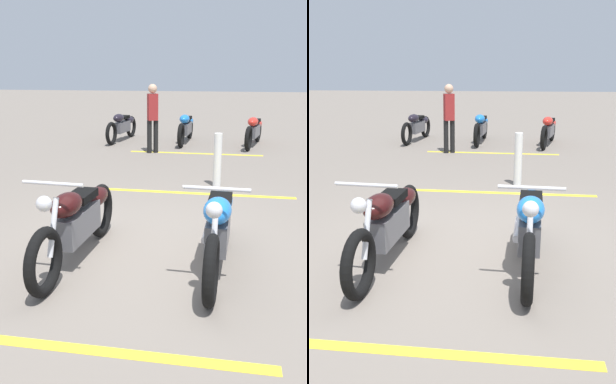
% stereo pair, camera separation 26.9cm
% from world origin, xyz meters
% --- Properties ---
extents(ground_plane, '(60.00, 60.00, 0.00)m').
position_xyz_m(ground_plane, '(0.00, 0.00, 0.00)').
color(ground_plane, slate).
extents(motorcycle_bright_foreground, '(2.23, 0.62, 1.04)m').
position_xyz_m(motorcycle_bright_foreground, '(-0.32, -0.77, 0.46)').
color(motorcycle_bright_foreground, black).
rests_on(motorcycle_bright_foreground, ground).
extents(motorcycle_dark_foreground, '(2.23, 0.62, 1.04)m').
position_xyz_m(motorcycle_dark_foreground, '(-0.35, 0.76, 0.46)').
color(motorcycle_dark_foreground, black).
rests_on(motorcycle_dark_foreground, ground).
extents(motorcycle_row_far_left, '(2.02, 0.61, 0.78)m').
position_xyz_m(motorcycle_row_far_left, '(7.17, -1.71, 0.42)').
color(motorcycle_row_far_left, black).
rests_on(motorcycle_row_far_left, ground).
extents(motorcycle_row_left, '(2.10, 0.37, 0.79)m').
position_xyz_m(motorcycle_row_left, '(7.42, 0.10, 0.43)').
color(motorcycle_row_left, black).
rests_on(motorcycle_row_left, ground).
extents(motorcycle_row_center, '(2.02, 0.51, 0.77)m').
position_xyz_m(motorcycle_row_center, '(7.52, 1.89, 0.42)').
color(motorcycle_row_center, black).
rests_on(motorcycle_row_center, ground).
extents(bystander_near_row, '(0.26, 0.28, 1.64)m').
position_xyz_m(bystander_near_row, '(5.87, 0.80, 0.91)').
color(bystander_near_row, black).
rests_on(bystander_near_row, ground).
extents(bollard_post, '(0.14, 0.14, 0.95)m').
position_xyz_m(bollard_post, '(2.96, -0.75, 0.47)').
color(bollard_post, white).
rests_on(bollard_post, ground).
extents(parking_stripe_near, '(0.25, 3.20, 0.01)m').
position_xyz_m(parking_stripe_near, '(-1.97, 0.36, 0.00)').
color(parking_stripe_near, yellow).
rests_on(parking_stripe_near, ground).
extents(parking_stripe_mid, '(0.25, 3.20, 0.01)m').
position_xyz_m(parking_stripe_mid, '(2.44, -0.45, 0.00)').
color(parking_stripe_mid, yellow).
rests_on(parking_stripe_mid, ground).
extents(parking_stripe_far, '(0.25, 3.20, 0.01)m').
position_xyz_m(parking_stripe_far, '(5.89, -0.24, 0.00)').
color(parking_stripe_far, yellow).
rests_on(parking_stripe_far, ground).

